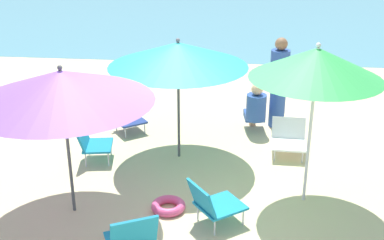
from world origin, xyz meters
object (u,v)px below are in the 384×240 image
at_px(beach_chair_c, 288,138).
at_px(swim_ring, 168,206).
at_px(person_a, 256,108).
at_px(person_b, 279,83).
at_px(umbrella_green, 317,63).
at_px(beach_chair_a, 213,203).
at_px(umbrella_teal, 178,54).
at_px(beach_chair_d, 127,113).
at_px(umbrella_purple, 62,86).
at_px(beach_chair_e, 132,237).
at_px(beach_chair_b, 91,141).

xyz_separation_m(beach_chair_c, swim_ring, (-1.61, -1.79, -0.21)).
relative_size(person_a, swim_ring, 2.03).
height_order(beach_chair_c, person_b, person_b).
distance_m(umbrella_green, beach_chair_a, 2.05).
height_order(beach_chair_a, person_a, person_a).
xyz_separation_m(umbrella_teal, beach_chair_d, (-1.02, 0.92, -1.31)).
relative_size(umbrella_green, umbrella_purple, 0.98).
bearing_deg(swim_ring, beach_chair_c, 48.10).
bearing_deg(umbrella_green, beach_chair_c, 94.94).
bearing_deg(person_a, beach_chair_a, 162.35).
xyz_separation_m(beach_chair_e, swim_ring, (0.22, 1.08, -0.28)).
relative_size(beach_chair_a, beach_chair_d, 1.05).
bearing_deg(beach_chair_c, umbrella_purple, -53.64).
bearing_deg(umbrella_teal, beach_chair_e, -93.49).
height_order(umbrella_purple, swim_ring, umbrella_purple).
xyz_separation_m(beach_chair_a, person_b, (0.90, 3.17, 0.48)).
xyz_separation_m(umbrella_teal, umbrella_green, (1.79, -1.08, 0.23)).
height_order(beach_chair_b, beach_chair_e, beach_chair_e).
bearing_deg(umbrella_teal, beach_chair_d, 137.76).
xyz_separation_m(beach_chair_d, swim_ring, (1.08, -2.44, -0.25)).
relative_size(umbrella_purple, beach_chair_b, 3.43).
bearing_deg(umbrella_purple, beach_chair_c, 34.61).
distance_m(umbrella_teal, person_b, 2.23).
bearing_deg(person_b, beach_chair_a, 5.18).
height_order(umbrella_green, beach_chair_c, umbrella_green).
bearing_deg(person_b, umbrella_green, 26.73).
xyz_separation_m(umbrella_green, beach_chair_c, (-0.12, 1.36, -1.59)).
height_order(umbrella_teal, beach_chair_c, umbrella_teal).
bearing_deg(person_b, beach_chair_c, 27.66).
relative_size(umbrella_green, beach_chair_a, 2.77).
height_order(umbrella_teal, beach_chair_b, umbrella_teal).
height_order(umbrella_teal, umbrella_green, umbrella_green).
bearing_deg(umbrella_purple, beach_chair_a, -4.64).
distance_m(person_a, person_b, 0.60).
distance_m(beach_chair_d, person_b, 2.64).
bearing_deg(beach_chair_e, person_b, -49.49).
bearing_deg(umbrella_teal, person_a, 42.40).
bearing_deg(beach_chair_c, beach_chair_e, -30.74).
relative_size(beach_chair_a, beach_chair_c, 1.31).
relative_size(umbrella_teal, beach_chair_c, 3.49).
xyz_separation_m(beach_chair_c, person_b, (-0.13, 1.10, 0.53)).
distance_m(umbrella_teal, beach_chair_a, 2.31).
xyz_separation_m(person_b, swim_ring, (-1.48, -2.89, -0.74)).
height_order(beach_chair_a, beach_chair_b, beach_chair_b).
relative_size(umbrella_purple, person_a, 2.42).
distance_m(beach_chair_e, person_b, 4.35).
distance_m(beach_chair_a, person_b, 3.33).
height_order(beach_chair_e, person_b, person_b).
bearing_deg(swim_ring, umbrella_teal, 92.33).
xyz_separation_m(person_a, swim_ring, (-1.10, -2.58, -0.38)).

